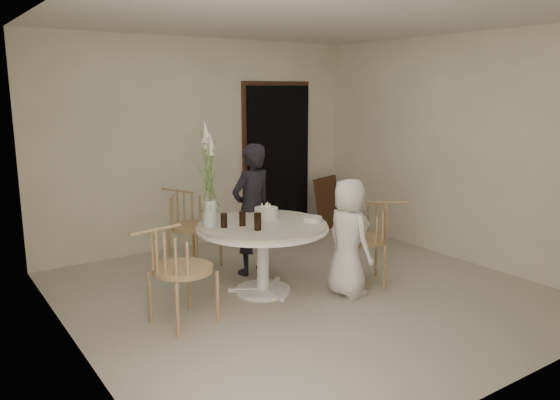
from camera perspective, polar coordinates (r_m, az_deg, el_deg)
ground at (r=5.71m, az=2.60°, el=-9.62°), size 4.50×4.50×0.00m
room_shell at (r=5.34m, az=2.76°, el=6.82°), size 4.50×4.50×4.50m
doorway at (r=7.84m, az=-0.23°, el=4.16°), size 1.00×0.10×2.10m
door_trim at (r=7.86m, az=-0.39°, el=4.63°), size 1.12×0.03×2.22m
table at (r=5.52m, az=-1.82°, el=-3.61°), size 1.33×1.33×0.73m
picture_frame at (r=8.20m, az=5.01°, el=-0.28°), size 0.60×0.35×0.77m
chair_far at (r=6.44m, az=-9.81°, el=-1.78°), size 0.64×0.66×0.92m
chair_right at (r=5.90m, az=9.79°, el=-3.12°), size 0.68×0.67×0.90m
chair_left at (r=4.82m, az=-11.44°, el=-6.32°), size 0.61×0.57×0.93m
girl at (r=6.09m, az=-2.95°, el=-1.00°), size 0.59×0.45×1.47m
boy at (r=5.51m, az=7.17°, el=-3.92°), size 0.41×0.60×1.19m
birthday_cake at (r=5.68m, az=-1.45°, el=-1.38°), size 0.24×0.24×0.17m
cola_tumbler_a at (r=5.27m, az=-2.35°, el=-2.21°), size 0.09×0.09×0.15m
cola_tumbler_b at (r=5.22m, az=-2.34°, el=-2.41°), size 0.07×0.07×0.14m
cola_tumbler_c at (r=5.34m, az=-5.88°, el=-2.13°), size 0.08×0.08×0.14m
cola_tumbler_d at (r=5.39m, az=-3.95°, el=-1.98°), size 0.08×0.08×0.14m
plate_stack at (r=5.57m, az=3.41°, el=-2.01°), size 0.24×0.24×0.05m
flower_vase at (r=5.34m, az=-7.44°, el=2.10°), size 0.14×0.14×1.04m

